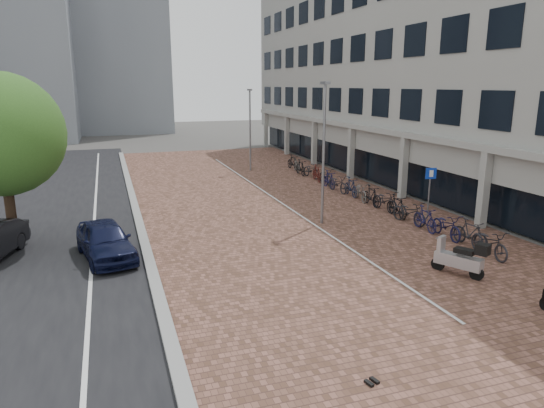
# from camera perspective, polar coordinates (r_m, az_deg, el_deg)

# --- Properties ---
(ground) EXTENTS (140.00, 140.00, 0.00)m
(ground) POSITION_cam_1_polar(r_m,az_deg,el_deg) (15.01, 7.46, -10.05)
(ground) COLOR #474442
(ground) RESTS_ON ground
(plaza_brick) EXTENTS (14.50, 42.00, 0.04)m
(plaza_brick) POSITION_cam_1_polar(r_m,az_deg,el_deg) (26.31, -0.05, 0.56)
(plaza_brick) COLOR brown
(plaza_brick) RESTS_ON ground
(street_asphalt) EXTENTS (8.00, 50.00, 0.03)m
(street_asphalt) POSITION_cam_1_polar(r_m,az_deg,el_deg) (25.17, -24.52, -1.34)
(street_asphalt) COLOR black
(street_asphalt) RESTS_ON ground
(curb) EXTENTS (0.35, 42.00, 0.14)m
(curb) POSITION_cam_1_polar(r_m,az_deg,el_deg) (25.02, -15.65, -0.52)
(curb) COLOR gray
(curb) RESTS_ON ground
(lane_line) EXTENTS (0.12, 44.00, 0.00)m
(lane_line) POSITION_cam_1_polar(r_m,az_deg,el_deg) (25.02, -19.98, -0.96)
(lane_line) COLOR white
(lane_line) RESTS_ON street_asphalt
(parking_line) EXTENTS (0.10, 30.00, 0.00)m
(parking_line) POSITION_cam_1_polar(r_m,az_deg,el_deg) (26.37, 0.36, 0.64)
(parking_line) COLOR white
(parking_line) RESTS_ON plaza_brick
(office_building) EXTENTS (8.40, 40.00, 15.00)m
(office_building) POSITION_cam_1_polar(r_m,az_deg,el_deg) (34.22, 16.15, 17.32)
(office_building) COLOR gray
(office_building) RESTS_ON ground
(bg_towers) EXTENTS (33.00, 23.00, 32.00)m
(bg_towers) POSITION_cam_1_polar(r_m,az_deg,el_deg) (62.26, -27.76, 19.63)
(bg_towers) COLOR gray
(bg_towers) RESTS_ON ground
(car_navy) EXTENTS (2.34, 4.17, 1.34)m
(car_navy) POSITION_cam_1_polar(r_m,az_deg,el_deg) (18.30, -18.88, -4.02)
(car_navy) COLOR black
(car_navy) RESTS_ON ground
(shoes) EXTENTS (0.36, 0.32, 0.08)m
(shoes) POSITION_cam_1_polar(r_m,az_deg,el_deg) (10.93, 11.63, -19.81)
(shoes) COLOR black
(shoes) RESTS_ON ground
(scooter_front) EXTENTS (1.33, 1.84, 1.23)m
(scooter_front) POSITION_cam_1_polar(r_m,az_deg,el_deg) (16.92, 20.96, -5.85)
(scooter_front) COLOR #B9B8BD
(scooter_front) RESTS_ON ground
(parking_sign) EXTENTS (0.50, 0.13, 2.40)m
(parking_sign) POSITION_cam_1_polar(r_m,az_deg,el_deg) (23.18, 17.94, 2.10)
(parking_sign) COLOR slate
(parking_sign) RESTS_ON ground
(lamp_near) EXTENTS (0.12, 0.12, 6.10)m
(lamp_near) POSITION_cam_1_polar(r_m,az_deg,el_deg) (21.23, 6.03, 5.63)
(lamp_near) COLOR slate
(lamp_near) RESTS_ON ground
(lamp_far) EXTENTS (0.12, 0.12, 5.67)m
(lamp_far) POSITION_cam_1_polar(r_m,az_deg,el_deg) (34.76, -2.57, 8.50)
(lamp_far) COLOR slate
(lamp_far) RESTS_ON ground
(street_tree) EXTENTS (4.49, 4.49, 6.53)m
(street_tree) POSITION_cam_1_polar(r_m,az_deg,el_deg) (20.42, -28.72, 6.82)
(street_tree) COLOR #382619
(street_tree) RESTS_ON ground
(bike_row) EXTENTS (1.22, 21.45, 1.05)m
(bike_row) POSITION_cam_1_polar(r_m,az_deg,el_deg) (26.72, 9.87, 1.68)
(bike_row) COLOR black
(bike_row) RESTS_ON ground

